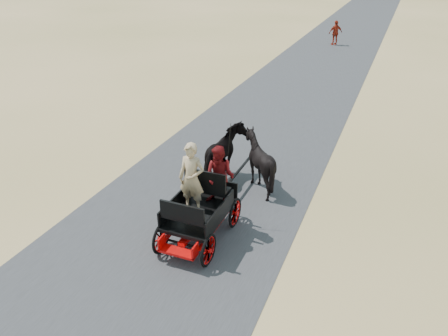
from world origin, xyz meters
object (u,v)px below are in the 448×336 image
at_px(carriage, 200,225).
at_px(pedestrian, 336,33).
at_px(horse_left, 225,156).
at_px(horse_right, 259,162).

relative_size(carriage, pedestrian, 1.39).
distance_m(horse_left, horse_right, 1.10).
bearing_deg(horse_right, carriage, 79.61).
distance_m(carriage, horse_left, 3.09).
bearing_deg(horse_right, horse_left, 0.00).
bearing_deg(horse_right, pedestrian, -86.20).
bearing_deg(carriage, horse_right, 79.61).
relative_size(horse_right, pedestrian, 0.98).
bearing_deg(horse_left, carriage, 100.39).
height_order(horse_left, pedestrian, pedestrian).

